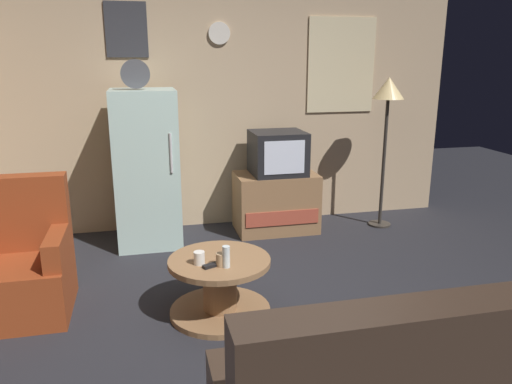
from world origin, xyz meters
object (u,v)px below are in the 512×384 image
(standing_lamp, at_px, (388,100))
(coffee_table, at_px, (220,286))
(remote_control, at_px, (213,265))
(wine_glass, at_px, (226,257))
(crt_tv, at_px, (278,153))
(fridge, at_px, (147,168))
(mug_ceramic_white, at_px, (199,258))
(armchair, at_px, (20,267))
(mug_ceramic_tan, at_px, (221,260))
(tv_stand, at_px, (276,202))

(standing_lamp, bearing_deg, coffee_table, -142.79)
(standing_lamp, xyz_separation_m, coffee_table, (-2.02, -1.53, -1.15))
(remote_control, bearing_deg, coffee_table, 40.06)
(wine_glass, bearing_deg, remote_control, 159.03)
(crt_tv, height_order, wine_glass, crt_tv)
(fridge, xyz_separation_m, wine_glass, (0.47, -1.72, -0.26))
(fridge, bearing_deg, standing_lamp, -0.83)
(mug_ceramic_white, relative_size, armchair, 0.09)
(coffee_table, height_order, armchair, armchair)
(wine_glass, distance_m, mug_ceramic_white, 0.20)
(mug_ceramic_tan, bearing_deg, coffee_table, 88.20)
(wine_glass, xyz_separation_m, mug_ceramic_white, (-0.17, 0.09, -0.03))
(fridge, bearing_deg, armchair, -128.25)
(tv_stand, relative_size, crt_tv, 1.56)
(coffee_table, distance_m, wine_glass, 0.33)
(crt_tv, xyz_separation_m, standing_lamp, (1.14, -0.11, 0.52))
(tv_stand, xyz_separation_m, standing_lamp, (1.16, -0.11, 1.05))
(tv_stand, height_order, armchair, armchair)
(fridge, bearing_deg, crt_tv, 3.04)
(wine_glass, height_order, mug_ceramic_white, wine_glass)
(wine_glass, bearing_deg, standing_lamp, 40.19)
(coffee_table, height_order, mug_ceramic_white, mug_ceramic_white)
(coffee_table, xyz_separation_m, wine_glass, (0.02, -0.15, 0.29))
(fridge, xyz_separation_m, tv_stand, (1.31, 0.07, -0.45))
(crt_tv, relative_size, mug_ceramic_white, 6.00)
(standing_lamp, xyz_separation_m, wine_glass, (-1.99, -1.68, -0.86))
(remote_control, bearing_deg, wine_glass, -44.29)
(standing_lamp, relative_size, armchair, 1.66)
(wine_glass, bearing_deg, mug_ceramic_tan, 131.83)
(wine_glass, height_order, remote_control, wine_glass)
(fridge, height_order, remote_control, fridge)
(mug_ceramic_white, distance_m, remote_control, 0.11)
(fridge, relative_size, tv_stand, 2.11)
(wine_glass, bearing_deg, armchair, 159.18)
(armchair, bearing_deg, wine_glass, -20.82)
(remote_control, bearing_deg, crt_tv, 38.67)
(fridge, relative_size, remote_control, 11.80)
(fridge, height_order, coffee_table, fridge)
(wine_glass, xyz_separation_m, armchair, (-1.41, 0.53, -0.16))
(mug_ceramic_tan, height_order, armchair, armchair)
(fridge, bearing_deg, wine_glass, -74.64)
(fridge, relative_size, standing_lamp, 1.11)
(mug_ceramic_tan, bearing_deg, fridge, 104.76)
(tv_stand, bearing_deg, crt_tv, -3.76)
(tv_stand, bearing_deg, fridge, -176.89)
(standing_lamp, bearing_deg, wine_glass, -139.81)
(tv_stand, relative_size, wine_glass, 5.60)
(coffee_table, distance_m, mug_ceramic_tan, 0.28)
(tv_stand, distance_m, mug_ceramic_tan, 1.97)
(fridge, bearing_deg, coffee_table, -74.02)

